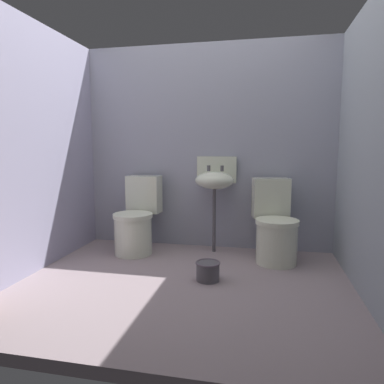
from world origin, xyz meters
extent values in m
cube|color=gray|center=(0.00, 0.00, -0.04)|extent=(3.06, 2.42, 0.08)
cube|color=#9598AA|center=(0.00, 1.06, 1.08)|extent=(3.06, 0.10, 2.17)
cube|color=#9692AF|center=(-1.38, 0.10, 1.08)|extent=(0.10, 2.22, 2.17)
cube|color=#9199A4|center=(1.38, 0.10, 1.08)|extent=(0.10, 2.22, 2.17)
cylinder|color=silver|center=(-0.68, 0.57, 0.19)|extent=(0.40, 0.40, 0.38)
cylinder|color=silver|center=(-0.68, 0.57, 0.40)|extent=(0.42, 0.42, 0.04)
cube|color=silver|center=(-0.66, 0.87, 0.58)|extent=(0.37, 0.20, 0.40)
cylinder|color=silver|center=(0.74, 0.57, 0.19)|extent=(0.45, 0.45, 0.38)
cylinder|color=silver|center=(0.74, 0.57, 0.40)|extent=(0.47, 0.47, 0.04)
cube|color=silver|center=(0.69, 0.87, 0.58)|extent=(0.39, 0.25, 0.40)
cylinder|color=#504D53|center=(0.12, 0.82, 0.33)|extent=(0.04, 0.04, 0.66)
ellipsoid|color=silver|center=(0.12, 0.82, 0.75)|extent=(0.40, 0.32, 0.18)
cube|color=silver|center=(0.12, 0.98, 0.85)|extent=(0.42, 0.04, 0.28)
cylinder|color=#504D53|center=(0.05, 0.88, 0.87)|extent=(0.04, 0.04, 0.06)
cylinder|color=#504D53|center=(0.19, 0.88, 0.87)|extent=(0.04, 0.04, 0.06)
cylinder|color=#504D53|center=(0.18, 0.02, 0.07)|extent=(0.19, 0.19, 0.15)
torus|color=#574B58|center=(0.18, 0.02, 0.15)|extent=(0.21, 0.21, 0.02)
camera|label=1|loc=(0.62, -2.69, 1.09)|focal=32.49mm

